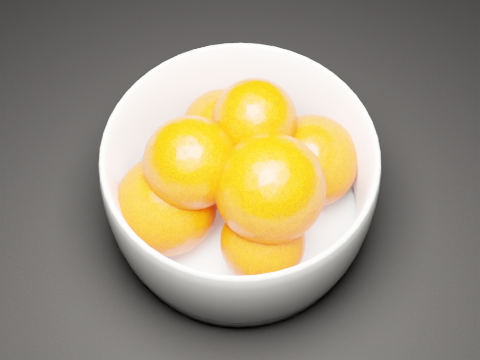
% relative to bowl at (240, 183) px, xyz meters
% --- Properties ---
extents(ground, '(3.00, 3.00, 0.00)m').
position_rel_bowl_xyz_m(ground, '(0.08, 0.25, -0.05)').
color(ground, black).
rests_on(ground, ground).
extents(bowl, '(0.22, 0.22, 0.11)m').
position_rel_bowl_xyz_m(bowl, '(0.00, 0.00, 0.00)').
color(bowl, white).
rests_on(bowl, ground).
extents(orange_pile, '(0.17, 0.17, 0.13)m').
position_rel_bowl_xyz_m(orange_pile, '(-0.00, -0.00, 0.01)').
color(orange_pile, '#EE3300').
rests_on(orange_pile, bowl).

